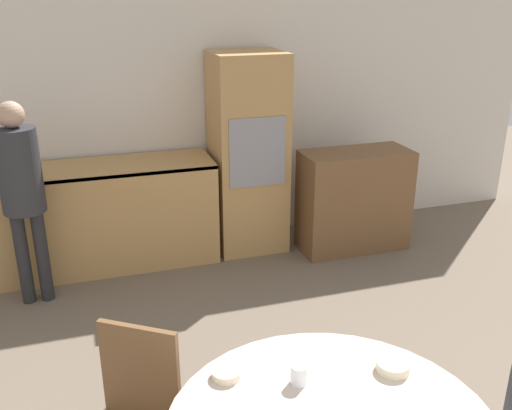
# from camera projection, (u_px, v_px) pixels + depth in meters

# --- Properties ---
(wall_back) EXTENTS (7.03, 0.05, 2.60)m
(wall_back) POSITION_uv_depth(u_px,v_px,m) (193.00, 105.00, 5.17)
(wall_back) COLOR silver
(wall_back) RESTS_ON ground_plane
(kitchen_counter) EXTENTS (2.73, 0.60, 0.91)m
(kitchen_counter) POSITION_uv_depth(u_px,v_px,m) (53.00, 220.00, 4.80)
(kitchen_counter) COLOR tan
(kitchen_counter) RESTS_ON ground_plane
(oven_unit) EXTENTS (0.62, 0.59, 1.79)m
(oven_unit) POSITION_uv_depth(u_px,v_px,m) (248.00, 154.00, 5.13)
(oven_unit) COLOR tan
(oven_unit) RESTS_ON ground_plane
(sideboard) EXTENTS (0.99, 0.45, 0.93)m
(sideboard) POSITION_uv_depth(u_px,v_px,m) (354.00, 200.00, 5.23)
(sideboard) COLOR brown
(sideboard) RESTS_ON ground_plane
(person_standing) EXTENTS (0.31, 0.31, 1.57)m
(person_standing) POSITION_uv_depth(u_px,v_px,m) (21.00, 183.00, 4.13)
(person_standing) COLOR #262628
(person_standing) RESTS_ON ground_plane
(cup) EXTENTS (0.07, 0.07, 0.09)m
(cup) POSITION_uv_depth(u_px,v_px,m) (299.00, 374.00, 2.36)
(cup) COLOR silver
(cup) RESTS_ON dining_table
(bowl_near) EXTENTS (0.14, 0.14, 0.04)m
(bowl_near) POSITION_uv_depth(u_px,v_px,m) (393.00, 366.00, 2.45)
(bowl_near) COLOR beige
(bowl_near) RESTS_ON dining_table
(bowl_centre) EXTENTS (0.13, 0.13, 0.04)m
(bowl_centre) POSITION_uv_depth(u_px,v_px,m) (226.00, 373.00, 2.41)
(bowl_centre) COLOR beige
(bowl_centre) RESTS_ON dining_table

